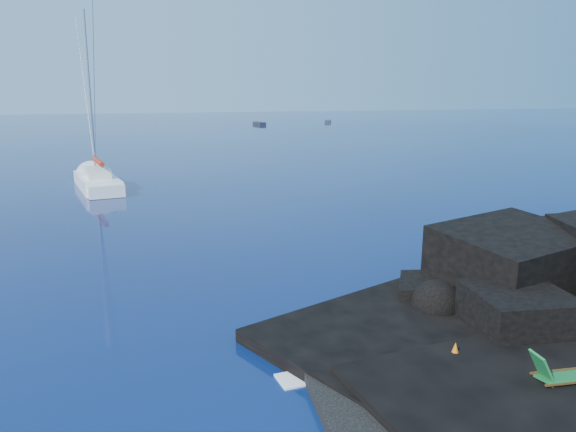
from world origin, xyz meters
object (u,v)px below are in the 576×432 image
at_px(sailboat, 98,188).
at_px(distant_boat_b, 328,123).
at_px(sunbather, 488,414).
at_px(distant_boat_a, 259,125).
at_px(marker_cone, 455,352).
at_px(deck_chair, 568,368).

distance_m(sailboat, distant_boat_b, 101.44).
height_order(sunbather, distant_boat_b, sunbather).
bearing_deg(distant_boat_a, sunbather, -108.54).
bearing_deg(sunbather, sailboat, 117.13).
bearing_deg(marker_cone, distant_boat_b, 70.78).
relative_size(deck_chair, marker_cone, 3.03).
bearing_deg(sailboat, marker_cone, -82.42).
xyz_separation_m(deck_chair, distant_boat_b, (40.85, 124.95, -0.96)).
relative_size(deck_chair, sunbather, 1.06).
bearing_deg(distant_boat_a, sailboat, -119.99).
bearing_deg(distant_boat_b, marker_cone, -86.24).
height_order(distant_boat_a, distant_boat_b, distant_boat_a).
xyz_separation_m(deck_chair, distant_boat_a, (21.76, 120.72, -0.96)).
relative_size(sunbather, distant_boat_a, 0.34).
relative_size(sailboat, deck_chair, 8.22).
xyz_separation_m(sailboat, deck_chair, (12.85, -38.89, 0.96)).
bearing_deg(marker_cone, sailboat, 106.62).
relative_size(sailboat, distant_boat_a, 2.94).
bearing_deg(distant_boat_a, deck_chair, -107.28).
bearing_deg(sunbather, deck_chair, 24.96).
xyz_separation_m(sailboat, distant_boat_a, (34.61, 81.83, 0.00)).
distance_m(sailboat, deck_chair, 40.96).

